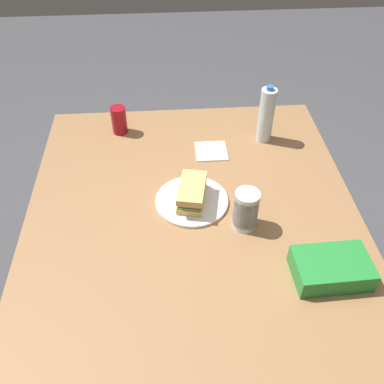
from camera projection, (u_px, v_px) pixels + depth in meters
ground_plane at (193, 328)px, 2.02m from camera, size 8.00×8.00×0.00m
dining_table at (193, 234)px, 1.56m from camera, size 1.42×1.19×0.76m
paper_plate at (192, 201)px, 1.56m from camera, size 0.27×0.27×0.01m
sandwich at (192, 192)px, 1.52m from camera, size 0.20×0.13×0.08m
soda_can_red at (119, 120)px, 1.84m from camera, size 0.07×0.07×0.12m
chip_bag at (331, 268)px, 1.30m from camera, size 0.16×0.23×0.07m
water_bottle_tall at (266, 115)px, 1.76m from camera, size 0.06×0.06×0.25m
plastic_cup_stack at (246, 210)px, 1.43m from camera, size 0.08×0.08×0.15m
paper_napkin at (211, 151)px, 1.78m from camera, size 0.13×0.13×0.01m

